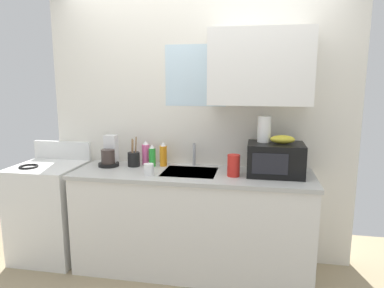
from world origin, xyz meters
TOP-DOWN VIEW (x-y plane):
  - kitchen_wall_assembly at (0.10, 0.31)m, footprint 2.84×0.42m
  - counter_unit at (-0.00, 0.00)m, footprint 2.07×0.63m
  - sink_faucet at (-0.02, 0.24)m, footprint 0.03×0.03m
  - stove_range at (-1.38, 0.00)m, footprint 0.60×0.60m
  - microwave at (0.70, 0.05)m, footprint 0.46×0.35m
  - banana_bunch at (0.75, 0.05)m, footprint 0.20×0.11m
  - paper_towel_roll at (0.60, 0.10)m, footprint 0.11×0.11m
  - coffee_maker at (-0.80, 0.11)m, footprint 0.19×0.21m
  - dish_soap_bottle_orange at (-0.30, 0.18)m, footprint 0.07×0.07m
  - dish_soap_bottle_green at (-0.40, 0.16)m, footprint 0.06×0.06m
  - dish_soap_bottle_pink at (-0.48, 0.20)m, footprint 0.07×0.07m
  - cereal_canister at (0.36, -0.05)m, footprint 0.10×0.10m
  - mug_white at (-0.34, -0.14)m, footprint 0.08×0.08m
  - utensil_crock at (-0.57, 0.12)m, footprint 0.11×0.11m

SIDE VIEW (x-z plane):
  - stove_range at x=-1.38m, z-range -0.08..1.00m
  - counter_unit at x=0.00m, z-range 0.01..0.91m
  - mug_white at x=-0.34m, z-range 0.90..0.99m
  - utensil_crock at x=-0.57m, z-range 0.83..1.11m
  - cereal_canister at x=0.36m, z-range 0.90..1.08m
  - dish_soap_bottle_green at x=-0.40m, z-range 0.89..1.10m
  - dish_soap_bottle_orange at x=-0.30m, z-range 0.89..1.12m
  - coffee_maker at x=-0.80m, z-range 0.86..1.14m
  - sink_faucet at x=-0.02m, z-range 0.90..1.11m
  - dish_soap_bottle_pink at x=-0.48m, z-range 0.89..1.12m
  - microwave at x=0.70m, z-range 0.90..1.17m
  - banana_bunch at x=0.75m, z-range 1.17..1.24m
  - paper_towel_roll at x=0.60m, z-range 1.17..1.39m
  - kitchen_wall_assembly at x=0.10m, z-range 0.11..2.61m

